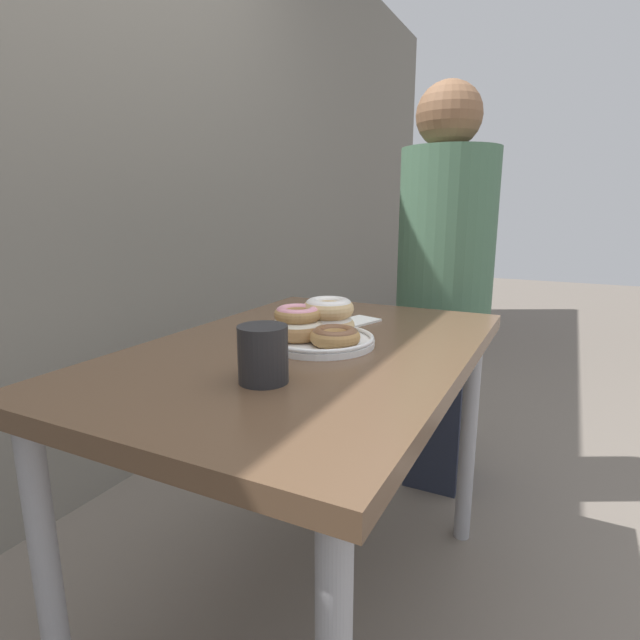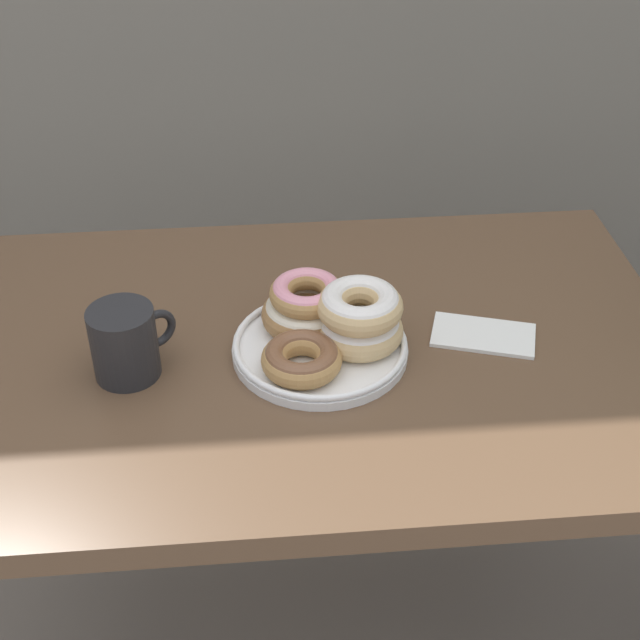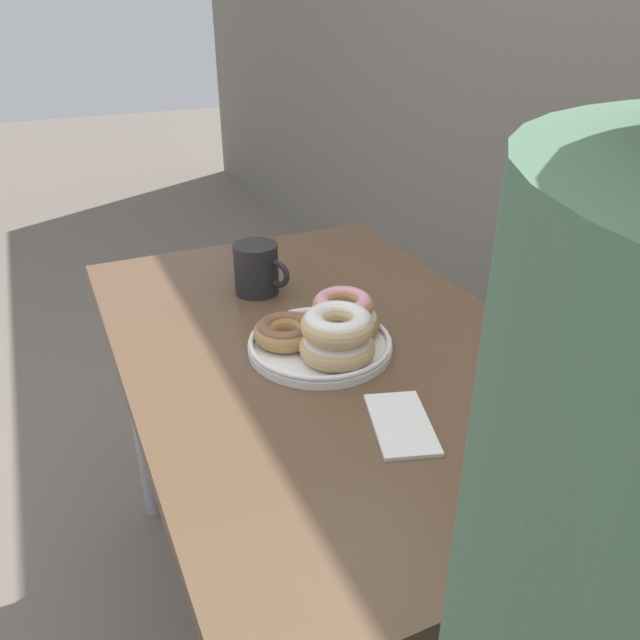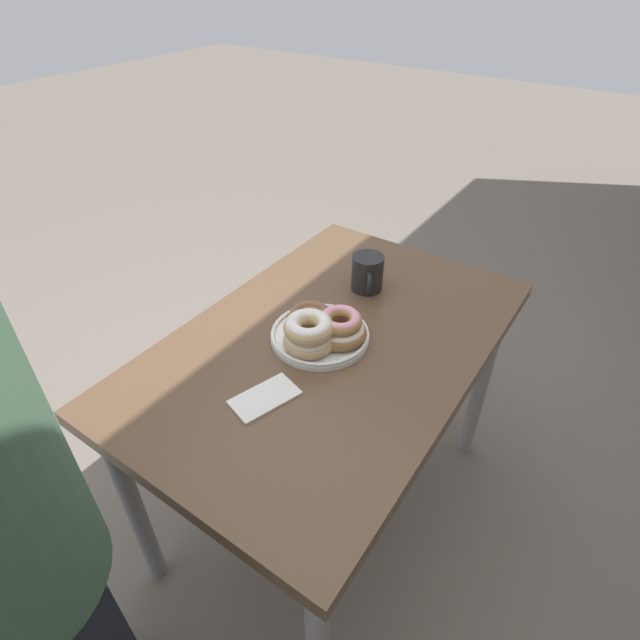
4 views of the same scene
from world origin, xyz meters
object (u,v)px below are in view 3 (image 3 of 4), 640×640
at_px(coffee_mug, 257,268).
at_px(donut_plate, 328,331).
at_px(dining_table, 328,383).
at_px(napkin, 401,424).

bearing_deg(coffee_mug, donut_plate, 6.07).
bearing_deg(coffee_mug, dining_table, 9.58).
bearing_deg(napkin, coffee_mug, -175.81).
bearing_deg(coffee_mug, napkin, 4.19).
distance_m(coffee_mug, napkin, 0.52).
bearing_deg(donut_plate, napkin, 1.93).
distance_m(donut_plate, coffee_mug, 0.28).
relative_size(dining_table, coffee_mug, 9.44).
xyz_separation_m(dining_table, coffee_mug, (-0.26, -0.04, 0.14)).
height_order(donut_plate, napkin, donut_plate).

